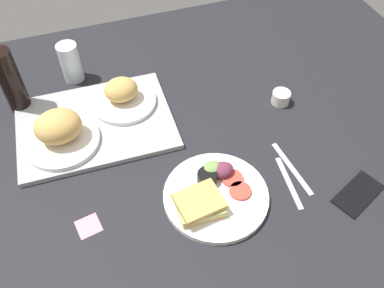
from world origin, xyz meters
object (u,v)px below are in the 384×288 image
object	(u,v)px
serving_tray	(95,124)
plate_with_salad	(213,193)
espresso_cup	(281,97)
sticky_note	(89,226)
knife	(292,168)
bread_plate_near	(59,131)
soda_bottle	(11,81)
cell_phone	(358,193)
fork	(289,182)
drinking_glass	(70,63)
bread_plate_far	(122,95)

from	to	relation	value
serving_tray	plate_with_salad	bearing A→B (deg)	-55.45
espresso_cup	sticky_note	bearing A→B (deg)	-159.43
knife	bread_plate_near	bearing A→B (deg)	58.75
serving_tray	soda_bottle	world-z (taller)	soda_bottle
espresso_cup	cell_phone	distance (cm)	37.75
fork	cell_phone	bearing A→B (deg)	-114.45
fork	sticky_note	bearing A→B (deg)	91.41
plate_with_salad	fork	xyz separation A→B (cm)	(20.67, -2.42, -1.52)
plate_with_salad	fork	bearing A→B (deg)	-6.68
espresso_cup	sticky_note	xyz separation A→B (cm)	(-64.23, -24.11, -1.94)
plate_with_salad	drinking_glass	distance (cm)	64.60
knife	sticky_note	distance (cm)	55.38
bread_plate_near	sticky_note	world-z (taller)	bread_plate_near
espresso_cup	sticky_note	size ratio (longest dim) A/B	1.00
drinking_glass	bread_plate_near	bearing A→B (deg)	-104.16
plate_with_salad	cell_phone	bearing A→B (deg)	-17.70
soda_bottle	bread_plate_near	bearing A→B (deg)	-62.11
serving_tray	drinking_glass	xyz separation A→B (cm)	(-2.73, 23.75, 5.72)
drinking_glass	knife	size ratio (longest dim) A/B	0.69
fork	cell_phone	world-z (taller)	cell_phone
serving_tray	bread_plate_far	bearing A→B (deg)	28.87
drinking_glass	cell_phone	size ratio (longest dim) A/B	0.91
bread_plate_far	fork	size ratio (longest dim) A/B	1.16
espresso_cup	drinking_glass	bearing A→B (deg)	151.26
bread_plate_far	soda_bottle	world-z (taller)	soda_bottle
soda_bottle	espresso_cup	xyz separation A→B (cm)	(76.79, -23.93, -8.51)
fork	knife	xyz separation A→B (cm)	(3.00, 4.00, 0.00)
espresso_cup	bread_plate_far	bearing A→B (deg)	163.05
soda_bottle	knife	bearing A→B (deg)	-35.50
fork	knife	size ratio (longest dim) A/B	0.89
plate_with_salad	sticky_note	xyz separation A→B (cm)	(-31.71, 2.01, -1.71)
serving_tray	knife	world-z (taller)	serving_tray
sticky_note	bread_plate_near	bearing A→B (deg)	94.34
bread_plate_far	soda_bottle	bearing A→B (deg)	162.14
bread_plate_far	knife	distance (cm)	54.28
bread_plate_far	espresso_cup	world-z (taller)	bread_plate_far
bread_plate_far	espresso_cup	size ratio (longest dim) A/B	3.52
cell_phone	sticky_note	xyz separation A→B (cm)	(-67.60, 13.46, -0.34)
knife	sticky_note	world-z (taller)	knife
espresso_cup	knife	world-z (taller)	espresso_cup
bread_plate_near	sticky_note	size ratio (longest dim) A/B	3.76
serving_tray	plate_with_salad	distance (cm)	42.34
drinking_glass	knife	world-z (taller)	drinking_glass
serving_tray	knife	xyz separation A→B (cm)	(47.68, -33.28, -0.55)
soda_bottle	plate_with_salad	bearing A→B (deg)	-48.50
bread_plate_far	plate_with_salad	distance (cm)	42.81
serving_tray	bread_plate_near	xyz separation A→B (cm)	(-9.86, -4.49, 4.91)
bread_plate_far	drinking_glass	distance (cm)	22.32
serving_tray	bread_plate_far	size ratio (longest dim) A/B	2.29
plate_with_salad	soda_bottle	xyz separation A→B (cm)	(-44.27, 50.04, 8.74)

